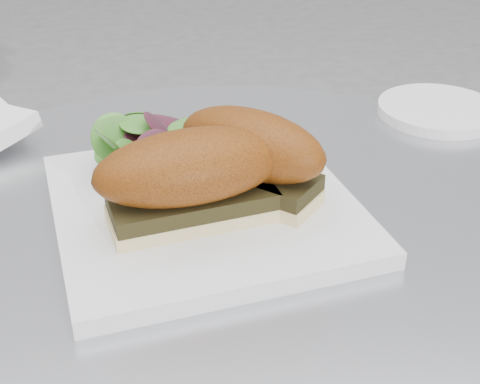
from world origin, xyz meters
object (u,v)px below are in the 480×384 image
object	(u,v)px
saucer	(438,110)
plate	(204,207)
sandwich_left	(192,176)
sandwich_right	(251,153)

from	to	relation	value
saucer	plate	bearing A→B (deg)	-145.88
sandwich_left	sandwich_right	size ratio (longest dim) A/B	1.17
plate	sandwich_right	xyz separation A→B (m)	(0.04, 0.00, 0.05)
sandwich_right	plate	bearing A→B (deg)	-137.17
plate	sandwich_right	bearing A→B (deg)	4.15
plate	saucer	world-z (taller)	plate
saucer	sandwich_left	bearing A→B (deg)	-142.64
sandwich_left	plate	bearing A→B (deg)	58.41
plate	sandwich_left	bearing A→B (deg)	-107.50
plate	saucer	xyz separation A→B (m)	(0.29, 0.19, -0.00)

